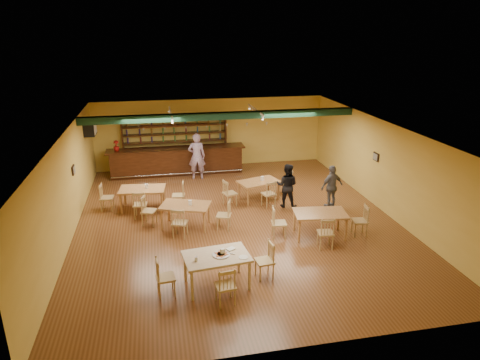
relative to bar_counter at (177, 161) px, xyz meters
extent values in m
plane|color=brown|center=(1.58, -5.15, -0.56)|extent=(12.00, 12.00, 0.00)
cube|color=black|center=(1.58, -2.35, 2.31)|extent=(10.00, 0.30, 0.25)
cube|color=white|center=(-0.22, -1.75, 2.38)|extent=(0.05, 2.50, 0.05)
cube|color=white|center=(2.98, -1.75, 2.38)|extent=(0.05, 2.50, 0.05)
cube|color=white|center=(-3.22, -0.95, 1.79)|extent=(0.34, 0.70, 0.48)
cube|color=black|center=(-3.39, -4.15, 1.14)|extent=(0.04, 0.34, 0.28)
cube|color=black|center=(6.55, -4.65, 1.14)|extent=(0.04, 0.34, 0.28)
cube|color=black|center=(0.00, 0.00, 0.00)|extent=(5.74, 0.85, 1.13)
cube|color=black|center=(0.00, 0.63, 0.57)|extent=(4.44, 0.40, 2.28)
imported|color=#A4140F|center=(-2.42, 0.00, 0.78)|extent=(0.31, 0.31, 0.43)
cube|color=olive|center=(-1.38, -3.63, -0.19)|extent=(1.60, 1.07, 0.75)
cube|color=olive|center=(2.69, -3.57, -0.21)|extent=(1.60, 1.23, 0.71)
cube|color=olive|center=(-0.05, -5.31, -0.20)|extent=(1.69, 1.33, 0.74)
cube|color=olive|center=(3.78, -6.74, -0.18)|extent=(1.63, 1.11, 0.76)
cube|color=tan|center=(0.41, -8.73, -0.16)|extent=(1.62, 1.14, 0.82)
cylinder|color=silver|center=(0.52, -8.73, 0.26)|extent=(0.49, 0.49, 0.01)
cylinder|color=#EAE5C6|center=(-0.08, -8.89, 0.31)|extent=(0.08, 0.08, 0.11)
cube|color=white|center=(0.79, -8.51, 0.27)|extent=(0.25, 0.23, 0.03)
cube|color=silver|center=(0.68, -8.68, 0.27)|extent=(0.31, 0.25, 0.00)
cylinder|color=white|center=(1.01, -8.95, 0.26)|extent=(0.24, 0.24, 0.01)
imported|color=#784597|center=(0.77, -0.83, 0.39)|extent=(0.73, 0.51, 1.91)
imported|color=black|center=(3.49, -4.37, 0.21)|extent=(0.93, 0.86, 1.54)
imported|color=slate|center=(4.98, -4.74, 0.19)|extent=(0.95, 0.61, 1.51)
camera|label=1|loc=(-0.79, -17.53, 5.26)|focal=32.01mm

